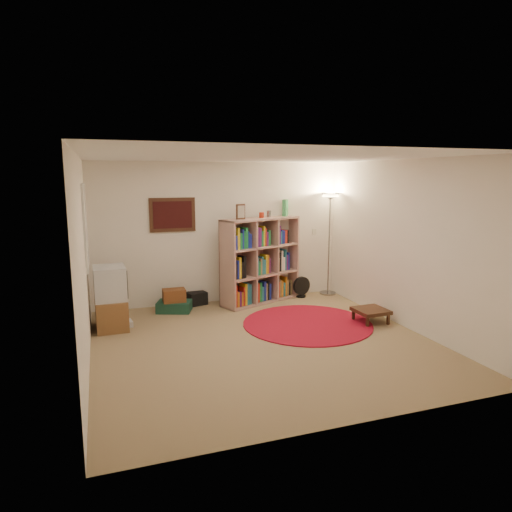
{
  "coord_description": "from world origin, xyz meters",
  "views": [
    {
      "loc": [
        -2.05,
        -5.61,
        2.26
      ],
      "look_at": [
        0.1,
        0.6,
        1.1
      ],
      "focal_mm": 32.0,
      "sensor_mm": 36.0,
      "label": 1
    }
  ],
  "objects": [
    {
      "name": "floor_lamp",
      "position": [
        2.07,
        2.05,
        1.62
      ],
      "size": [
        0.44,
        0.44,
        1.95
      ],
      "rotation": [
        0.0,
        0.0,
        -0.21
      ],
      "color": "gray",
      "rests_on": "ground"
    },
    {
      "name": "room",
      "position": [
        -0.05,
        0.05,
        1.26
      ],
      "size": [
        4.54,
        4.54,
        2.54
      ],
      "color": "#88714F",
      "rests_on": "ground"
    },
    {
      "name": "floor_fan",
      "position": [
        1.49,
        1.99,
        0.2
      ],
      "size": [
        0.35,
        0.21,
        0.39
      ],
      "rotation": [
        0.0,
        0.0,
        0.2
      ],
      "color": "black",
      "rests_on": "ground"
    },
    {
      "name": "side_table",
      "position": [
        1.88,
        0.27,
        0.18
      ],
      "size": [
        0.49,
        0.49,
        0.22
      ],
      "rotation": [
        0.0,
        0.0,
        0.04
      ],
      "color": "#341C12",
      "rests_on": "ground"
    },
    {
      "name": "bookshelf",
      "position": [
        0.63,
        1.95,
        0.74
      ],
      "size": [
        1.58,
        0.97,
        1.83
      ],
      "rotation": [
        0.0,
        0.0,
        0.38
      ],
      "color": "tan",
      "rests_on": "ground"
    },
    {
      "name": "duffel_bag",
      "position": [
        -0.48,
        2.15,
        0.11
      ],
      "size": [
        0.38,
        0.35,
        0.22
      ],
      "rotation": [
        0.0,
        0.0,
        0.27
      ],
      "color": "black",
      "rests_on": "ground"
    },
    {
      "name": "paper_towel",
      "position": [
        0.29,
        2.0,
        0.12
      ],
      "size": [
        0.14,
        0.14,
        0.24
      ],
      "rotation": [
        0.0,
        0.0,
        -0.25
      ],
      "color": "silver",
      "rests_on": "ground"
    },
    {
      "name": "red_rug",
      "position": [
        0.91,
        0.51,
        0.01
      ],
      "size": [
        1.99,
        1.99,
        0.02
      ],
      "color": "maroon",
      "rests_on": "ground"
    },
    {
      "name": "dvd_box",
      "position": [
        -1.79,
        1.31,
        0.04
      ],
      "size": [
        0.29,
        0.25,
        0.09
      ],
      "rotation": [
        0.0,
        0.0,
        0.13
      ],
      "color": "silver",
      "rests_on": "ground"
    },
    {
      "name": "suitcase",
      "position": [
        -0.93,
        1.85,
        0.09
      ],
      "size": [
        0.64,
        0.53,
        0.18
      ],
      "rotation": [
        0.0,
        0.0,
        -0.37
      ],
      "color": "#163D2D",
      "rests_on": "ground"
    },
    {
      "name": "wicker_basket",
      "position": [
        -0.93,
        1.83,
        0.28
      ],
      "size": [
        0.37,
        0.27,
        0.21
      ],
      "rotation": [
        0.0,
        0.0,
        -0.02
      ],
      "color": "#5C2F17",
      "rests_on": "suitcase"
    },
    {
      "name": "tv_stand",
      "position": [
        -1.94,
        1.31,
        0.45
      ],
      "size": [
        0.48,
        0.66,
        0.94
      ],
      "rotation": [
        0.0,
        0.0,
        0.03
      ],
      "color": "brown",
      "rests_on": "ground"
    }
  ]
}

